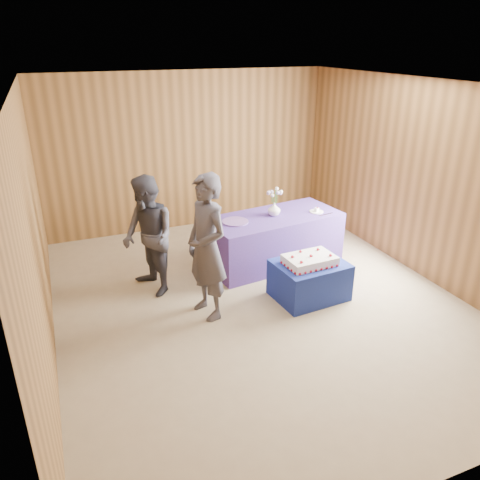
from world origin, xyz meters
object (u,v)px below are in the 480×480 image
sheet_cake (310,260)px  vase (274,209)px  serving_table (273,239)px  guest_right (149,237)px  cake_table (309,280)px  guest_left (207,248)px

sheet_cake → vase: (0.07, 1.19, 0.29)m
serving_table → sheet_cake: 1.19m
serving_table → vase: vase is taller
guest_right → cake_table: bearing=48.5°
cake_table → guest_left: (-1.36, 0.11, 0.65)m
cake_table → vase: bearing=83.6°
serving_table → guest_right: 1.97m
cake_table → serving_table: (0.03, 1.14, 0.12)m
serving_table → sheet_cake: (-0.06, -1.17, 0.18)m
sheet_cake → guest_right: bearing=149.5°
sheet_cake → guest_left: guest_left is taller
sheet_cake → vase: size_ratio=3.51×
serving_table → guest_left: bearing=-150.6°
sheet_cake → guest_left: size_ratio=0.38×
serving_table → sheet_cake: bearing=-100.0°
sheet_cake → vase: vase is taller
serving_table → guest_left: (-1.39, -1.03, 0.52)m
guest_left → serving_table: bearing=111.5°
serving_table → sheet_cake: serving_table is taller
vase → sheet_cake: bearing=-93.2°
guest_left → guest_right: (-0.52, 0.82, -0.10)m
cake_table → sheet_cake: size_ratio=1.31×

